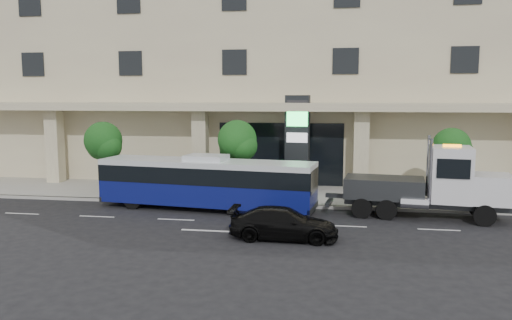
{
  "coord_description": "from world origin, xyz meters",
  "views": [
    {
      "loc": [
        3.32,
        -23.81,
        5.8
      ],
      "look_at": [
        -0.68,
        2.0,
        2.49
      ],
      "focal_mm": 35.0,
      "sensor_mm": 36.0,
      "label": 1
    }
  ],
  "objects_px": {
    "black_sedan": "(284,223)",
    "tow_truck": "(433,185)",
    "city_bus": "(206,182)",
    "signage_pylon": "(297,143)"
  },
  "relations": [
    {
      "from": "city_bus",
      "to": "tow_truck",
      "type": "height_order",
      "value": "tow_truck"
    },
    {
      "from": "city_bus",
      "to": "tow_truck",
      "type": "xyz_separation_m",
      "value": [
        11.2,
        -0.17,
        0.17
      ]
    },
    {
      "from": "city_bus",
      "to": "signage_pylon",
      "type": "height_order",
      "value": "signage_pylon"
    },
    {
      "from": "signage_pylon",
      "to": "tow_truck",
      "type": "bearing_deg",
      "value": -28.17
    },
    {
      "from": "tow_truck",
      "to": "signage_pylon",
      "type": "relative_size",
      "value": 1.51
    },
    {
      "from": "black_sedan",
      "to": "signage_pylon",
      "type": "distance_m",
      "value": 10.06
    },
    {
      "from": "tow_truck",
      "to": "black_sedan",
      "type": "relative_size",
      "value": 1.95
    },
    {
      "from": "black_sedan",
      "to": "signage_pylon",
      "type": "bearing_deg",
      "value": 1.59
    },
    {
      "from": "signage_pylon",
      "to": "city_bus",
      "type": "bearing_deg",
      "value": -122.17
    },
    {
      "from": "black_sedan",
      "to": "tow_truck",
      "type": "bearing_deg",
      "value": -55.0
    }
  ]
}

